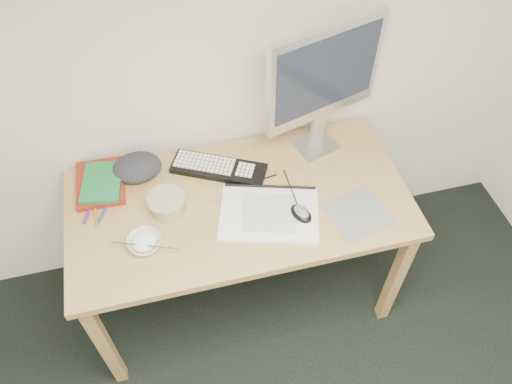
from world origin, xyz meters
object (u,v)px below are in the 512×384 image
keyboard (219,168)px  rice_bowl (145,243)px  sketchpad (269,213)px  desk (240,213)px  monitor (324,77)px

keyboard → rice_bowl: size_ratio=3.08×
sketchpad → rice_bowl: rice_bowl is taller
desk → sketchpad: (0.10, -0.10, 0.09)m
sketchpad → keyboard: keyboard is taller
monitor → desk: bearing=-167.0°
rice_bowl → monitor: bearing=24.0°
sketchpad → monitor: size_ratio=0.65×
keyboard → rice_bowl: (-0.35, -0.31, 0.01)m
desk → rice_bowl: bearing=-162.3°
desk → keyboard: (-0.05, 0.19, 0.09)m
desk → sketchpad: sketchpad is taller
keyboard → monitor: 0.58m
keyboard → monitor: size_ratio=0.67×
desk → sketchpad: bearing=-43.5°
desk → monitor: 0.65m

